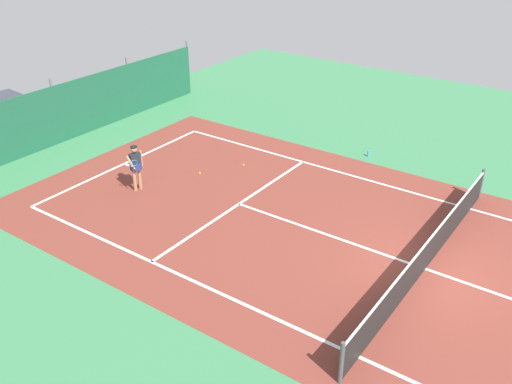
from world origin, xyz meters
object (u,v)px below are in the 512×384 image
Objects in this scene: tennis_ball_midcourt at (243,165)px; parked_car at (7,116)px; tennis_ball_near_player at (200,173)px; water_bottle at (368,154)px; tennis_net at (427,254)px; tennis_player at (136,165)px.

tennis_ball_midcourt is 10.54m from parked_car.
water_bottle is (5.03, -4.40, 0.09)m from tennis_ball_near_player.
tennis_net is 42.17× the size of water_bottle.
tennis_net is 8.46m from tennis_ball_midcourt.
tennis_player is at bearing 156.90° from tennis_ball_near_player.
parked_car reaches higher than tennis_player.
parked_car is at bearing -77.61° from tennis_player.
parked_car is at bearing 92.32° from tennis_net.
tennis_ball_near_player is 9.30m from parked_car.
tennis_ball_midcourt is at bearing 114.03° from parked_car.
tennis_net is 18.08m from parked_car.
tennis_player is 4.24m from tennis_ball_midcourt.
tennis_ball_midcourt is (1.51, -0.90, 0.00)m from tennis_ball_near_player.
tennis_player is 2.57m from tennis_ball_near_player.
water_bottle is (7.24, -5.34, -0.84)m from tennis_player.
tennis_player is 8.17m from parked_car.
water_bottle is at bearing -41.14° from tennis_ball_near_player.
parked_car is (-0.73, 18.06, 0.33)m from tennis_net.
tennis_net is at bearing -96.46° from tennis_ball_near_player.
tennis_ball_midcourt is 0.28× the size of water_bottle.
tennis_ball_near_player is 1.75m from tennis_ball_midcourt.
tennis_net is 153.33× the size of tennis_ball_near_player.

